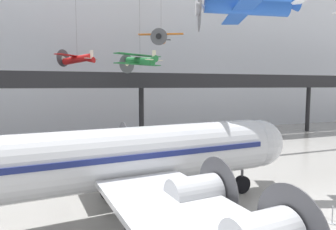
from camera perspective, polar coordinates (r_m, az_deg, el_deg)
The scene contains 8 objects.
hangar_back_wall at distance 52.10m, azimuth -8.18°, elevation 12.92°, with size 140.00×3.00×29.27m.
mezzanine_walkway at distance 41.04m, azimuth -4.77°, elevation 5.66°, with size 110.00×3.20×9.65m.
airliner_silver_main at distance 18.26m, azimuth -10.14°, elevation -8.23°, with size 26.22×29.95×10.46m.
suspended_plane_blue_trainer at distance 25.29m, azimuth 14.76°, elevation 19.40°, with size 8.34×9.66×10.83m.
suspended_plane_red_highwing at distance 42.26m, azimuth -16.93°, elevation 10.20°, with size 5.61×5.63×12.32m.
suspended_plane_orange_highwing at distance 42.96m, azimuth -1.33°, elevation 14.63°, with size 6.02×5.32×9.73m.
suspended_plane_green_biplane at distance 34.81m, azimuth -5.40°, elevation 10.28°, with size 6.11×5.41×13.40m.
stanchion_barrier at distance 20.57m, azimuth 28.80°, elevation -16.87°, with size 0.36×0.36×1.08m.
Camera 1 is at (-11.11, -8.64, 7.95)m, focal length 32.00 mm.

